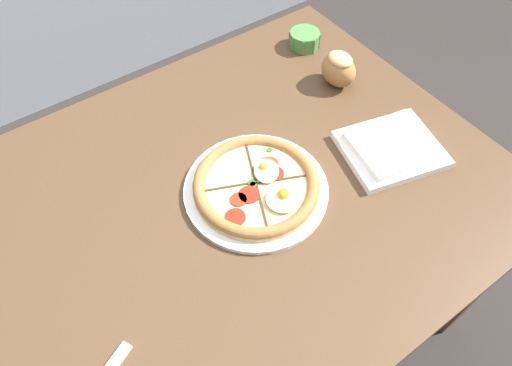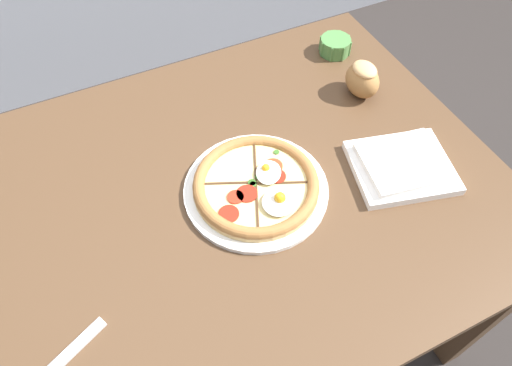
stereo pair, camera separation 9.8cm
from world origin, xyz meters
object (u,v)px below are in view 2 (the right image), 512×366
object	(u,v)px
dining_table	(219,218)
bread_piece_near	(363,79)
ramekin_bowl	(335,45)
pizza	(256,186)
napkin_folded	(402,165)

from	to	relation	value
dining_table	bread_piece_near	distance (m)	0.51
dining_table	bread_piece_near	xyz separation A→B (m)	(0.47, 0.14, 0.14)
dining_table	ramekin_bowl	bearing A→B (deg)	32.63
dining_table	pizza	xyz separation A→B (m)	(0.09, -0.03, 0.11)
pizza	napkin_folded	world-z (taller)	pizza
dining_table	ramekin_bowl	distance (m)	0.60
pizza	bread_piece_near	world-z (taller)	bread_piece_near
ramekin_bowl	napkin_folded	world-z (taller)	ramekin_bowl
pizza	napkin_folded	xyz separation A→B (m)	(0.32, -0.09, -0.00)
bread_piece_near	napkin_folded	bearing A→B (deg)	-102.62
bread_piece_near	pizza	bearing A→B (deg)	-155.90
ramekin_bowl	napkin_folded	distance (m)	0.44
pizza	bread_piece_near	bearing A→B (deg)	24.10
dining_table	napkin_folded	world-z (taller)	napkin_folded
ramekin_bowl	bread_piece_near	xyz separation A→B (m)	(-0.03, -0.17, 0.02)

